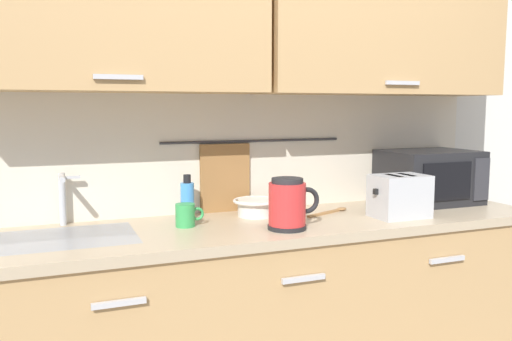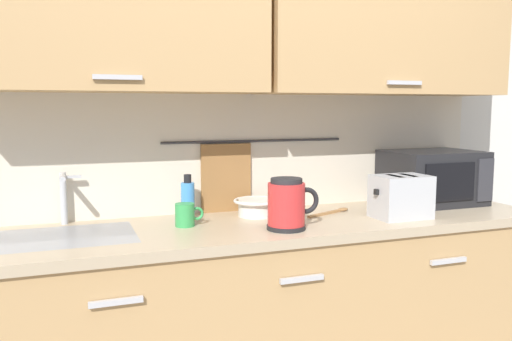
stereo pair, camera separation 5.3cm
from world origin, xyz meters
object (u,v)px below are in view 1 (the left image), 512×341
at_px(microwave, 429,177).
at_px(wooden_spoon, 332,211).
at_px(dish_soap_bottle, 187,199).
at_px(mixing_bowl, 256,206).
at_px(toaster, 400,196).
at_px(mug_near_sink, 186,215).
at_px(electric_kettle, 287,204).

relative_size(microwave, wooden_spoon, 1.74).
bearing_deg(dish_soap_bottle, mixing_bowl, -10.11).
xyz_separation_m(mixing_bowl, toaster, (0.58, -0.26, 0.05)).
distance_m(dish_soap_bottle, mug_near_sink, 0.16).
xyz_separation_m(microwave, toaster, (-0.36, -0.24, -0.04)).
height_order(electric_kettle, dish_soap_bottle, electric_kettle).
relative_size(mug_near_sink, wooden_spoon, 0.45).
distance_m(microwave, toaster, 0.43).
height_order(electric_kettle, toaster, electric_kettle).
bearing_deg(microwave, mug_near_sink, -176.83).
distance_m(dish_soap_bottle, wooden_spoon, 0.68).
height_order(microwave, mug_near_sink, microwave).
bearing_deg(microwave, electric_kettle, -163.90).
bearing_deg(mixing_bowl, wooden_spoon, -9.72).
distance_m(dish_soap_bottle, toaster, 0.94).
height_order(dish_soap_bottle, mixing_bowl, dish_soap_bottle).
relative_size(dish_soap_bottle, mug_near_sink, 1.63).
distance_m(mug_near_sink, mixing_bowl, 0.36).
distance_m(electric_kettle, mug_near_sink, 0.42).
bearing_deg(mug_near_sink, microwave, 3.17).
xyz_separation_m(dish_soap_bottle, mug_near_sink, (-0.04, -0.15, -0.04)).
bearing_deg(microwave, dish_soap_bottle, 176.50).
relative_size(toaster, wooden_spoon, 0.97).
bearing_deg(toaster, dish_soap_bottle, 160.52).
bearing_deg(mug_near_sink, wooden_spoon, 2.65).
relative_size(electric_kettle, wooden_spoon, 0.86).
relative_size(microwave, mug_near_sink, 3.83).
bearing_deg(toaster, mixing_bowl, 155.99).
relative_size(microwave, electric_kettle, 2.03).
relative_size(mug_near_sink, mixing_bowl, 0.56).
distance_m(electric_kettle, mixing_bowl, 0.30).
relative_size(dish_soap_bottle, wooden_spoon, 0.74).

